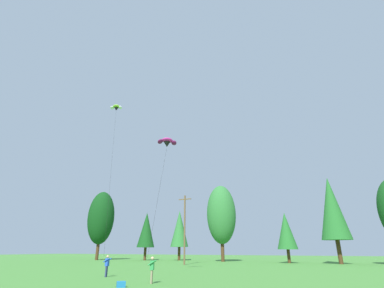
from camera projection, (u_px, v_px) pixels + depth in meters
The scene contains 12 objects.
treeline_tree_a at pixel (101, 218), 64.26m from camera, with size 5.79×5.79×14.76m.
treeline_tree_b at pixel (146, 230), 62.00m from camera, with size 3.78×3.78×9.89m.
treeline_tree_c at pixel (179, 229), 61.60m from camera, with size 3.85×3.85×10.22m.
treeline_tree_d at pixel (221, 214), 56.11m from camera, with size 5.68×5.68×14.36m.
treeline_tree_e at pixel (286, 231), 49.44m from camera, with size 3.43×3.43×8.32m.
treeline_tree_f at pixel (332, 208), 47.24m from camera, with size 4.64×4.64×13.84m.
utility_pole at pixel (185, 227), 44.11m from camera, with size 2.20×0.26×10.34m.
kite_flyer_near at pixel (107, 264), 23.96m from camera, with size 0.66×0.69×1.69m.
kite_flyer_mid at pixel (152, 268), 19.35m from camera, with size 0.70×0.72×1.69m.
parafoil_kite_high_lime_white at pixel (116, 108), 48.38m from camera, with size 13.05×14.09×23.83m.
parafoil_kite_mid_magenta at pixel (167, 142), 31.72m from camera, with size 4.27×8.85×12.37m.
picnic_cooler at pixel (121, 284), 17.18m from camera, with size 0.52×0.36×0.34m, color #1E70B7.
Camera 1 is at (12.66, -0.23, 2.16)m, focal length 26.51 mm.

